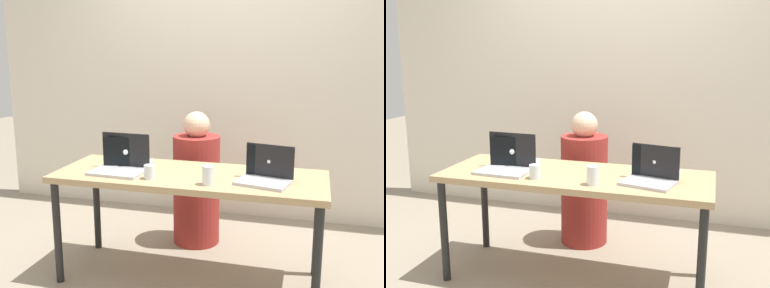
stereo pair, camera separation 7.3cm
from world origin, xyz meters
TOP-DOWN VIEW (x-y plane):
  - ground_plane at (0.00, 0.00)m, footprint 12.00×12.00m
  - back_wall at (0.00, 1.32)m, footprint 4.50×0.10m
  - desk at (0.00, 0.00)m, footprint 1.71×0.64m
  - person_at_center at (-0.11, 0.59)m, footprint 0.44×0.44m
  - laptop_front_left at (-0.44, -0.06)m, footprint 0.35×0.29m
  - laptop_back_right at (0.50, 0.10)m, footprint 0.29×0.24m
  - laptop_back_left at (-0.45, 0.08)m, footprint 0.33×0.27m
  - laptop_front_right at (0.49, -0.06)m, footprint 0.34×0.29m
  - water_glass_right at (0.17, -0.20)m, footprint 0.07×0.07m
  - water_glass_left at (-0.20, -0.17)m, footprint 0.07×0.07m

SIDE VIEW (x-z plane):
  - ground_plane at x=0.00m, z-range 0.00..0.00m
  - person_at_center at x=-0.11m, z-range -0.06..0.98m
  - desk at x=0.00m, z-range 0.29..1.02m
  - water_glass_left at x=-0.20m, z-range 0.72..0.80m
  - laptop_back_right at x=0.50m, z-range 0.67..0.87m
  - laptop_back_left at x=-0.45m, z-range 0.66..0.87m
  - laptop_front_right at x=0.49m, z-range 0.66..0.88m
  - water_glass_right at x=0.17m, z-range 0.72..0.83m
  - laptop_front_left at x=-0.44m, z-range 0.66..0.89m
  - back_wall at x=0.00m, z-range 0.00..2.66m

